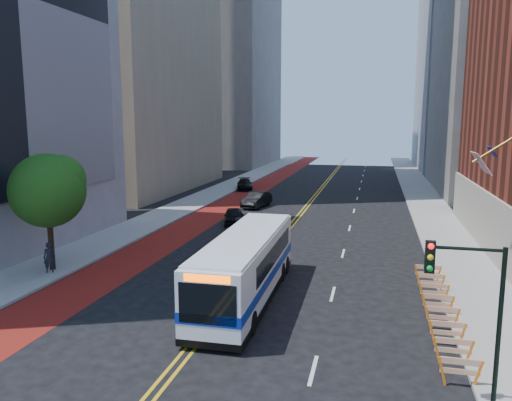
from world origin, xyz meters
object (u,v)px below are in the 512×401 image
Objects in this scene: traffic_signal at (469,294)px; pedestrian at (49,258)px; transit_bus at (246,266)px; street_tree at (49,188)px; car_c at (245,184)px; car_b at (257,200)px; car_a at (234,216)px.

pedestrian is (-20.49, 8.96, -2.71)m from traffic_signal.
traffic_signal is 2.96× the size of pedestrian.
street_tree is at bearing 170.97° from transit_bus.
car_c is at bearing 104.18° from transit_bus.
pedestrian is (-1.77, -36.54, 0.33)m from car_c.
car_c is at bearing 86.91° from street_tree.
car_b is at bearing 113.12° from traffic_signal.
car_b is 25.21m from pedestrian.
car_a is at bearing 66.90° from street_tree.
transit_bus reaches higher than car_b.
car_b is at bearing 101.57° from transit_bus.
transit_bus is 39.01m from car_c.
car_c is (1.94, 35.94, -4.24)m from street_tree.
pedestrian is (-6.23, -24.43, 0.24)m from car_b.
car_a is 8.66m from car_b.
car_c is at bearing 112.36° from traffic_signal.
street_tree reaches higher than car_a.
traffic_signal is 49.29m from car_c.
street_tree is at bearing -95.83° from car_b.
car_a is at bearing -93.54° from car_c.
transit_bus is (-8.67, 7.81, -2.03)m from traffic_signal.
car_a is 21.25m from car_c.
transit_bus is 2.55× the size of car_b.
transit_bus is 11.89m from pedestrian.
street_tree is at bearing -129.45° from car_a.
transit_bus is 26.20m from car_b.
traffic_signal reaches higher than car_b.
transit_bus is at bearing 137.99° from traffic_signal.
car_a is (6.48, 15.18, -4.23)m from street_tree.
car_a is at bearing 107.29° from transit_bus.
transit_bus reaches higher than pedestrian.
transit_bus is 17.83m from car_a.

